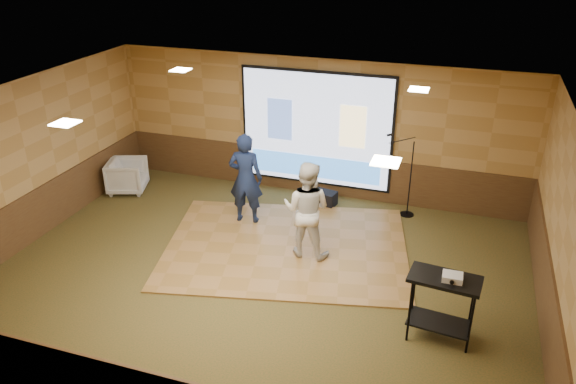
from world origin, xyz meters
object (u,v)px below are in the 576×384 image
(duffel_bag, at_px, (325,198))
(av_table, at_px, (443,295))
(projector_screen, at_px, (316,130))
(player_left, at_px, (246,178))
(mic_stand, at_px, (406,193))
(dance_floor, at_px, (286,246))
(projector, at_px, (452,277))
(player_right, at_px, (307,209))
(banquet_chair, at_px, (127,176))

(duffel_bag, bearing_deg, av_table, -53.76)
(projector_screen, distance_m, player_left, 2.01)
(av_table, xyz_separation_m, mic_stand, (-0.98, 3.72, -0.24))
(dance_floor, xyz_separation_m, av_table, (2.88, -1.70, 0.72))
(dance_floor, xyz_separation_m, duffel_bag, (0.21, 1.94, 0.13))
(projector, bearing_deg, player_right, 146.73)
(projector_screen, xyz_separation_m, player_right, (0.57, -2.55, -0.55))
(player_left, xyz_separation_m, mic_stand, (2.97, 1.31, -0.46))
(projector_screen, height_order, player_left, projector_screen)
(av_table, distance_m, banquet_chair, 7.62)
(player_right, height_order, projector, player_right)
(player_left, relative_size, player_right, 1.03)
(dance_floor, height_order, duffel_bag, duffel_bag)
(av_table, height_order, duffel_bag, av_table)
(banquet_chair, bearing_deg, mic_stand, -101.21)
(dance_floor, bearing_deg, projector_screen, 93.58)
(projector_screen, height_order, banquet_chair, projector_screen)
(av_table, bearing_deg, dance_floor, 149.45)
(banquet_chair, bearing_deg, dance_floor, -125.07)
(projector_screen, height_order, player_right, projector_screen)
(player_left, relative_size, mic_stand, 1.06)
(projector_screen, relative_size, av_table, 3.22)
(player_left, bearing_deg, banquet_chair, -17.36)
(player_right, height_order, av_table, player_right)
(player_left, bearing_deg, mic_stand, -164.29)
(dance_floor, bearing_deg, player_left, 146.63)
(dance_floor, distance_m, av_table, 3.42)
(mic_stand, xyz_separation_m, duffel_bag, (-1.69, -0.08, -0.34))
(projector, bearing_deg, banquet_chair, 156.30)
(banquet_chair, height_order, duffel_bag, banquet_chair)
(projector_screen, height_order, av_table, projector_screen)
(player_left, relative_size, av_table, 1.78)
(av_table, xyz_separation_m, projector, (0.09, -0.03, 0.34))
(player_right, bearing_deg, av_table, 148.74)
(mic_stand, bearing_deg, projector_screen, -178.67)
(mic_stand, xyz_separation_m, banquet_chair, (-6.05, -0.80, -0.12))
(mic_stand, bearing_deg, projector, -61.52)
(projector_screen, bearing_deg, dance_floor, -86.42)
(dance_floor, bearing_deg, mic_stand, 46.72)
(duffel_bag, bearing_deg, banquet_chair, -170.57)
(dance_floor, relative_size, banquet_chair, 5.45)
(dance_floor, distance_m, projector, 3.60)
(mic_stand, distance_m, banquet_chair, 6.10)
(projector, bearing_deg, mic_stand, 104.77)
(projector_screen, distance_m, player_right, 2.67)
(projector_screen, distance_m, projector, 5.21)
(dance_floor, height_order, player_left, player_left)
(av_table, xyz_separation_m, duffel_bag, (-2.67, 3.64, -0.59))
(projector_screen, relative_size, projector, 12.24)
(banquet_chair, bearing_deg, projector_screen, -91.99)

